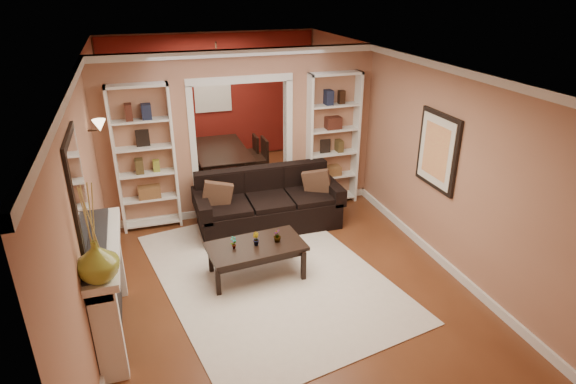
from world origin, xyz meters
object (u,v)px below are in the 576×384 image
object	(u,v)px
fireplace	(111,289)
dining_table	(223,164)
coffee_table	(256,260)
bookshelf_left	(145,159)
bookshelf_right	(333,140)
sofa	(268,201)

from	to	relation	value
fireplace	dining_table	world-z (taller)	fireplace
coffee_table	bookshelf_left	bearing A→B (deg)	117.54
coffee_table	bookshelf_right	xyz separation A→B (m)	(1.86, 1.91, 0.91)
fireplace	dining_table	distance (m)	4.65
coffee_table	fireplace	xyz separation A→B (m)	(-1.78, -0.62, 0.34)
coffee_table	bookshelf_left	distance (m)	2.46
bookshelf_left	dining_table	bearing A→B (deg)	48.45
bookshelf_right	dining_table	xyz separation A→B (m)	(-1.63, 1.66, -0.83)
bookshelf_right	fireplace	distance (m)	4.47
bookshelf_left	bookshelf_right	distance (m)	3.10
fireplace	sofa	bearing A→B (deg)	39.99
bookshelf_left	coffee_table	bearing A→B (deg)	-57.05
bookshelf_right	sofa	bearing A→B (deg)	-156.21
bookshelf_left	sofa	bearing A→B (deg)	-18.00
coffee_table	sofa	bearing A→B (deg)	62.41
bookshelf_left	dining_table	distance (m)	2.36
bookshelf_right	dining_table	size ratio (longest dim) A/B	1.28
sofa	coffee_table	size ratio (longest dim) A/B	1.83
bookshelf_left	fireplace	distance (m)	2.65
coffee_table	bookshelf_left	size ratio (longest dim) A/B	0.55
sofa	dining_table	world-z (taller)	sofa
sofa	fireplace	size ratio (longest dim) A/B	1.35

